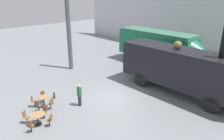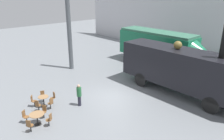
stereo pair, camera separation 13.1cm
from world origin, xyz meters
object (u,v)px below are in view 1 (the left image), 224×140
cafe_table_near (44,99)px  cafe_table_mid (37,116)px  streamlined_locomotive (162,46)px  steam_locomotive (181,68)px  visitor_person (79,94)px  cafe_chair_0 (38,105)px

cafe_table_near → cafe_table_mid: bearing=-36.0°
streamlined_locomotive → cafe_table_mid: streamlined_locomotive is taller
steam_locomotive → cafe_table_near: 10.60m
cafe_table_mid → visitor_person: visitor_person is taller
cafe_chair_0 → visitor_person: visitor_person is taller
steam_locomotive → visitor_person: bearing=-118.8°
steam_locomotive → visitor_person: size_ratio=6.16×
cafe_table_near → cafe_chair_0: size_ratio=0.89×
steam_locomotive → cafe_chair_0: (-5.07, -9.56, -1.69)m
streamlined_locomotive → cafe_table_near: (-0.51, -13.57, -1.71)m
cafe_table_mid → steam_locomotive: bearing=70.6°
visitor_person → streamlined_locomotive: bearing=95.5°
streamlined_locomotive → visitor_person: 11.75m
streamlined_locomotive → visitor_person: size_ratio=6.46×
visitor_person → steam_locomotive: bearing=61.2°
cafe_table_near → visitor_person: size_ratio=0.47×
cafe_table_mid → visitor_person: size_ratio=0.55×
streamlined_locomotive → cafe_chair_0: bearing=-90.5°
cafe_chair_0 → steam_locomotive: bearing=-60.2°
steam_locomotive → cafe_chair_0: bearing=-117.9°
streamlined_locomotive → cafe_table_near: 13.68m
cafe_table_mid → cafe_chair_0: size_ratio=1.05×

